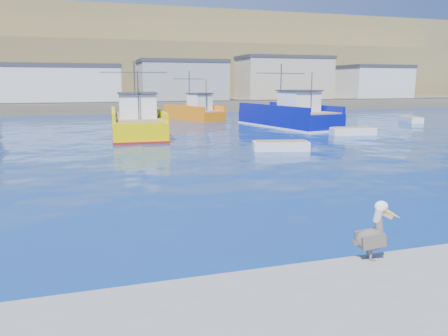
# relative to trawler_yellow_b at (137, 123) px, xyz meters

# --- Properties ---
(ground) EXTENTS (260.00, 260.00, 0.00)m
(ground) POSITION_rel_trawler_yellow_b_xyz_m (2.14, -28.15, -1.11)
(ground) COLOR navy
(ground) RESTS_ON ground
(dock_bollards) EXTENTS (36.20, 0.20, 0.30)m
(dock_bollards) POSITION_rel_trawler_yellow_b_xyz_m (2.74, -31.55, -0.46)
(dock_bollards) COLOR #4C4C4C
(dock_bollards) RESTS_ON dock
(far_shore) EXTENTS (200.00, 81.00, 24.00)m
(far_shore) POSITION_rel_trawler_yellow_b_xyz_m (2.14, 81.05, 7.86)
(far_shore) COLOR brown
(far_shore) RESTS_ON ground
(trawler_yellow_b) EXTENTS (6.00, 12.85, 6.69)m
(trawler_yellow_b) POSITION_rel_trawler_yellow_b_xyz_m (0.00, 0.00, 0.00)
(trawler_yellow_b) COLOR #EBCC00
(trawler_yellow_b) RESTS_ON ground
(trawler_blue) EXTENTS (7.13, 13.91, 6.77)m
(trawler_blue) POSITION_rel_trawler_yellow_b_xyz_m (16.46, 3.14, 0.03)
(trawler_blue) COLOR #060D87
(trawler_blue) RESTS_ON ground
(boat_orange) EXTENTS (6.56, 9.58, 6.17)m
(boat_orange) POSITION_rel_trawler_yellow_b_xyz_m (8.90, 15.02, -0.05)
(boat_orange) COLOR orange
(boat_orange) RESTS_ON ground
(skiff_mid) EXTENTS (4.09, 2.26, 0.84)m
(skiff_mid) POSITION_rel_trawler_yellow_b_xyz_m (8.68, -12.04, -0.84)
(skiff_mid) COLOR silver
(skiff_mid) RESTS_ON ground
(skiff_far) EXTENTS (2.54, 4.30, 0.88)m
(skiff_far) POSITION_rel_trawler_yellow_b_xyz_m (33.02, 4.03, -0.83)
(skiff_far) COLOR silver
(skiff_far) RESTS_ON ground
(skiff_extra) EXTENTS (4.16, 2.05, 0.87)m
(skiff_extra) POSITION_rel_trawler_yellow_b_xyz_m (18.84, -5.38, -0.84)
(skiff_extra) COLOR silver
(skiff_extra) RESTS_ON ground
(pelican) EXTENTS (1.17, 0.60, 1.44)m
(pelican) POSITION_rel_trawler_yellow_b_xyz_m (2.28, -31.44, 0.00)
(pelican) COLOR #595451
(pelican) RESTS_ON dock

